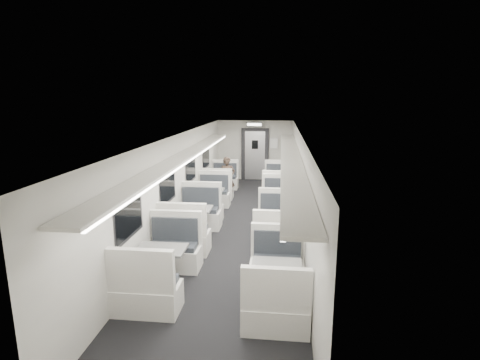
% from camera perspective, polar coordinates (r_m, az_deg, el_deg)
% --- Properties ---
extents(room, '(3.24, 12.24, 2.64)m').
position_cam_1_polar(room, '(9.26, -0.24, -0.52)').
color(room, black).
rests_on(room, ground).
extents(booth_left_a, '(0.97, 1.96, 1.05)m').
position_cam_1_polar(booth_left_a, '(13.07, -2.82, -0.52)').
color(booth_left_a, white).
rests_on(booth_left_a, room).
extents(booth_left_b, '(0.99, 2.01, 1.07)m').
position_cam_1_polar(booth_left_b, '(10.87, -4.71, -3.17)').
color(booth_left_b, white).
rests_on(booth_left_b, room).
extents(booth_left_c, '(1.07, 2.17, 1.16)m').
position_cam_1_polar(booth_left_c, '(8.94, -7.21, -6.51)').
color(booth_left_c, white).
rests_on(booth_left_c, room).
extents(booth_left_d, '(1.03, 2.09, 1.12)m').
position_cam_1_polar(booth_left_d, '(6.85, -11.83, -12.90)').
color(booth_left_d, white).
rests_on(booth_left_d, room).
extents(booth_right_a, '(1.04, 2.11, 1.13)m').
position_cam_1_polar(booth_right_a, '(12.44, 5.97, -1.11)').
color(booth_right_a, white).
rests_on(booth_right_a, room).
extents(booth_right_b, '(0.97, 1.96, 1.05)m').
position_cam_1_polar(booth_right_b, '(10.51, 5.90, -3.78)').
color(booth_right_b, white).
rests_on(booth_right_b, room).
extents(booth_right_c, '(1.01, 2.04, 1.09)m').
position_cam_1_polar(booth_right_c, '(8.58, 5.79, -7.45)').
color(booth_right_c, white).
rests_on(booth_right_c, room).
extents(booth_right_d, '(0.96, 1.95, 1.05)m').
position_cam_1_polar(booth_right_d, '(6.28, 5.56, -15.35)').
color(booth_right_d, white).
rests_on(booth_right_d, room).
extents(passenger, '(0.56, 0.41, 1.41)m').
position_cam_1_polar(passenger, '(12.22, -1.95, 0.26)').
color(passenger, black).
rests_on(passenger, room).
extents(window_a, '(0.02, 1.18, 0.84)m').
position_cam_1_polar(window_a, '(12.76, -5.18, 3.69)').
color(window_a, black).
rests_on(window_a, room).
extents(window_b, '(0.02, 1.18, 0.84)m').
position_cam_1_polar(window_b, '(10.64, -7.50, 1.90)').
color(window_b, black).
rests_on(window_b, room).
extents(window_c, '(0.02, 1.18, 0.84)m').
position_cam_1_polar(window_c, '(8.57, -10.94, -0.77)').
color(window_c, black).
rests_on(window_c, room).
extents(window_d, '(0.02, 1.18, 0.84)m').
position_cam_1_polar(window_d, '(6.57, -16.55, -5.10)').
color(window_d, black).
rests_on(window_d, room).
extents(luggage_rack_left, '(0.46, 10.40, 0.09)m').
position_cam_1_polar(luggage_rack_left, '(9.06, -8.32, 3.68)').
color(luggage_rack_left, white).
rests_on(luggage_rack_left, room).
extents(luggage_rack_right, '(0.46, 10.40, 0.09)m').
position_cam_1_polar(luggage_rack_right, '(8.77, 7.65, 3.42)').
color(luggage_rack_right, white).
rests_on(luggage_rack_right, room).
extents(vestibule_door, '(1.10, 0.13, 2.10)m').
position_cam_1_polar(vestibule_door, '(15.10, 2.29, 3.89)').
color(vestibule_door, black).
rests_on(vestibule_door, room).
extents(exit_sign, '(0.62, 0.12, 0.16)m').
position_cam_1_polar(exit_sign, '(14.48, 2.20, 8.47)').
color(exit_sign, black).
rests_on(exit_sign, room).
extents(wall_notice, '(0.32, 0.02, 0.40)m').
position_cam_1_polar(wall_notice, '(14.99, 5.18, 5.56)').
color(wall_notice, white).
rests_on(wall_notice, room).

